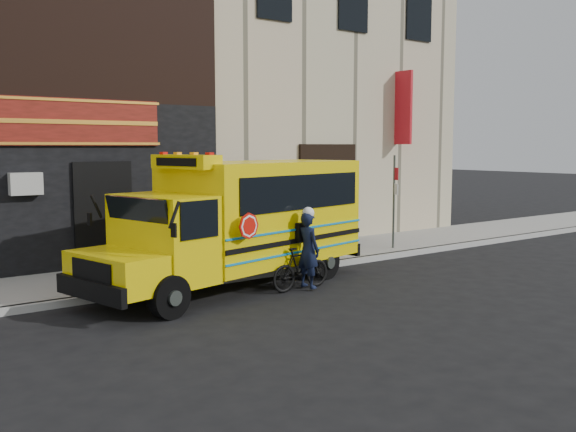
% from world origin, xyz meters
% --- Properties ---
extents(ground, '(120.00, 120.00, 0.00)m').
position_xyz_m(ground, '(0.00, 0.00, 0.00)').
color(ground, black).
rests_on(ground, ground).
extents(curb, '(40.00, 0.20, 0.15)m').
position_xyz_m(curb, '(0.00, 2.60, 0.07)').
color(curb, '#A0A09A').
rests_on(curb, ground).
extents(sidewalk, '(40.00, 3.00, 0.15)m').
position_xyz_m(sidewalk, '(0.00, 4.10, 0.07)').
color(sidewalk, gray).
rests_on(sidewalk, ground).
extents(building, '(20.00, 10.70, 12.00)m').
position_xyz_m(building, '(-0.04, 10.45, 6.13)').
color(building, tan).
rests_on(building, sidewalk).
extents(school_bus, '(7.20, 3.59, 2.92)m').
position_xyz_m(school_bus, '(-1.28, 2.12, 1.51)').
color(school_bus, black).
rests_on(school_bus, ground).
extents(sign_pole, '(0.09, 0.25, 2.83)m').
position_xyz_m(sign_pole, '(4.59, 3.18, 1.57)').
color(sign_pole, '#444C46').
rests_on(sign_pole, ground).
extents(bicycle, '(1.59, 0.54, 0.94)m').
position_xyz_m(bicycle, '(-0.50, 1.00, 0.47)').
color(bicycle, black).
rests_on(bicycle, ground).
extents(cyclist, '(0.45, 0.64, 1.64)m').
position_xyz_m(cyclist, '(-0.38, 0.91, 0.82)').
color(cyclist, black).
rests_on(cyclist, ground).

